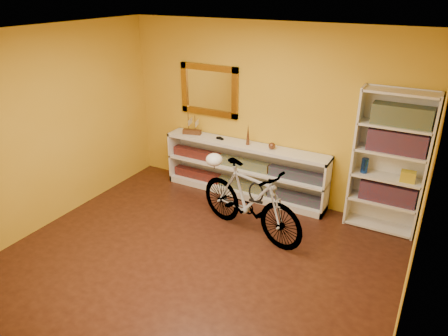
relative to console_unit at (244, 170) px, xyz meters
The scene contains 24 objects.
floor 1.88m from the console_unit, 82.05° to the right, with size 4.50×4.00×0.01m, color black.
ceiling 2.85m from the console_unit, 82.05° to the right, with size 4.50×4.00×0.01m, color silver.
back_wall 0.93m from the console_unit, 36.86° to the left, with size 4.50×0.01×2.60m, color gold.
left_wall 2.84m from the console_unit, 137.80° to the right, with size 0.01×4.00×2.60m, color gold.
right_wall 3.22m from the console_unit, 35.89° to the right, with size 0.01×4.00×2.60m, color gold.
gilt_mirror 1.33m from the console_unit, 167.85° to the left, with size 0.98×0.06×0.78m, color #8A5D19.
wall_socket 1.18m from the console_unit, ahead, with size 0.09×0.01×0.09m, color silver.
console_unit is the anchor object (origin of this frame).
cd_row_lower 0.26m from the console_unit, 90.00° to the right, with size 2.50×0.13×0.14m, color black.
cd_row_upper 0.11m from the console_unit, 90.00° to the right, with size 2.50×0.13×0.14m, color navy.
model_ship 1.11m from the console_unit, behind, with size 0.29×0.11×0.35m, color #442513, non-canonical shape.
toy_car 0.60m from the console_unit, behind, with size 0.00×0.00×0.00m, color black.
bronze_ornament 0.59m from the console_unit, ahead, with size 0.06×0.06×0.32m, color brown.
decorative_orb 0.64m from the console_unit, ahead, with size 0.10×0.10×0.10m, color brown.
bookcase 2.10m from the console_unit, ahead, with size 0.90×0.30×1.90m, color silver, non-canonical shape.
book_row_a 2.09m from the console_unit, ahead, with size 0.70×0.22×0.26m, color maroon.
book_row_b 2.24m from the console_unit, ahead, with size 0.70×0.22×0.28m, color maroon.
book_row_c 2.39m from the console_unit, ahead, with size 0.70×0.22×0.25m, color #1A4A5B.
travel_mug 1.80m from the console_unit, ahead, with size 0.09×0.09×0.20m, color navy.
red_tin 2.16m from the console_unit, ahead, with size 0.15×0.15×0.20m, color maroon.
yellow_bag 2.32m from the console_unit, ahead, with size 0.18×0.12×0.14m, color gold.
bicycle 1.10m from the console_unit, 60.28° to the right, with size 1.69×0.44×0.99m, color silver.
helmet 0.91m from the console_unit, 95.51° to the right, with size 0.23×0.22×0.17m, color white.
u_lock 1.19m from the console_unit, 56.85° to the right, with size 0.20×0.20×0.02m, color black.
Camera 1 is at (2.23, -3.40, 3.05)m, focal length 33.05 mm.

